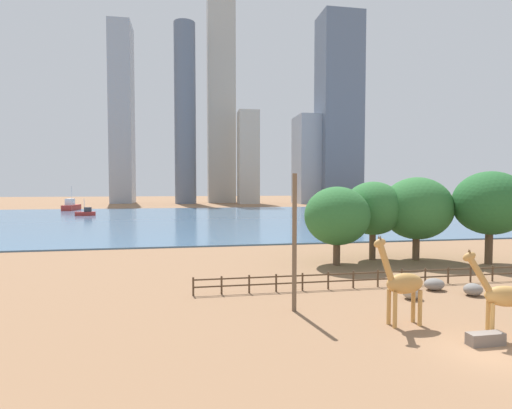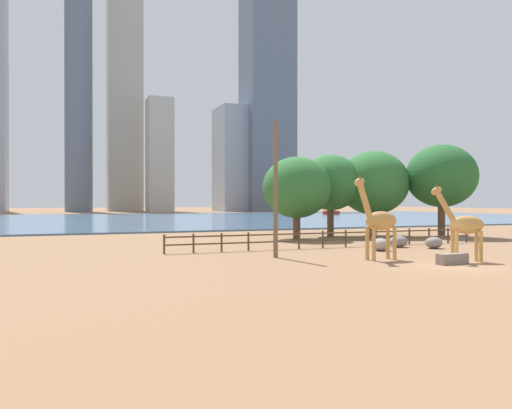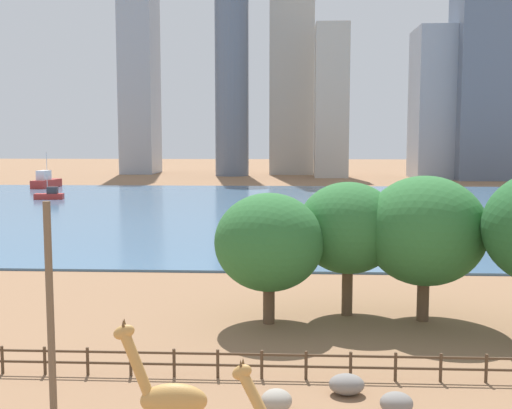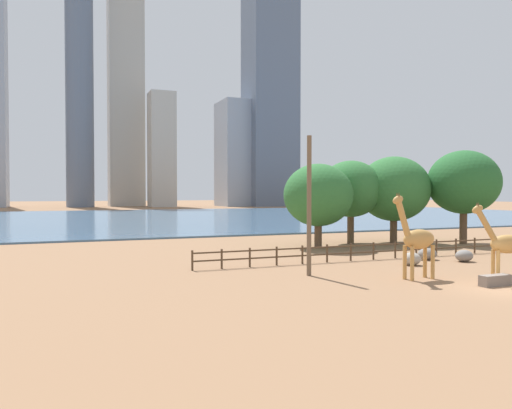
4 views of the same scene
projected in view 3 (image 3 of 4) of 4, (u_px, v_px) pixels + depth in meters
The scene contains 18 objects.
ground_plane at pixel (274, 208), 96.36m from camera, with size 400.00×400.00×0.00m, color #8C6647.
harbor_water at pixel (274, 210), 93.37m from camera, with size 180.00×86.00×0.20m, color #476B8C.
giraffe_tall at pixel (168, 400), 20.73m from camera, with size 3.09×0.98×5.04m.
utility_pole at pixel (50, 312), 24.25m from camera, with size 0.28×0.28×8.44m, color brown.
boulder_near_fence at pixel (347, 384), 26.97m from camera, with size 1.50×1.16×0.87m, color gray.
boulder_by_pole at pixel (276, 401), 25.31m from camera, with size 1.23×1.19×0.89m, color gray.
boulder_small at pixel (396, 403), 25.10m from camera, with size 1.30×1.14×0.86m, color gray.
enclosure_fence at pixel (241, 362), 28.76m from camera, with size 26.12×0.14×1.30m.
tree_left_large at pixel (348, 228), 38.41m from camera, with size 6.12×6.12×8.12m.
tree_center_broad at pixel (425, 231), 37.22m from camera, with size 7.11×7.11×8.56m.
tree_right_tall at pixel (269, 242), 36.77m from camera, with size 6.29×6.29×7.61m.
boat_ferry at pixel (46, 182), 131.65m from camera, with size 3.84×8.38×7.29m.
boat_tug at pixel (50, 195), 107.71m from camera, with size 4.88×2.26×4.24m.
skyline_block_central at pixel (439, 104), 163.03m from camera, with size 12.84×15.65×37.65m, color #939EAD.
skyline_tower_glass at pixel (139, 36), 181.94m from camera, with size 9.29×14.83×77.99m, color #939EAD.
skyline_block_left at pixel (331, 101), 165.75m from camera, with size 8.53×8.93×39.28m, color #B7B2A8.
skyline_block_right at pixel (491, 16), 155.76m from camera, with size 17.01×14.98×79.55m, color slate.
skyline_tower_short at pixel (232, 32), 170.50m from camera, with size 9.03×9.03×76.38m, color slate.
Camera 3 is at (2.00, -15.77, 10.87)m, focal length 45.00 mm.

